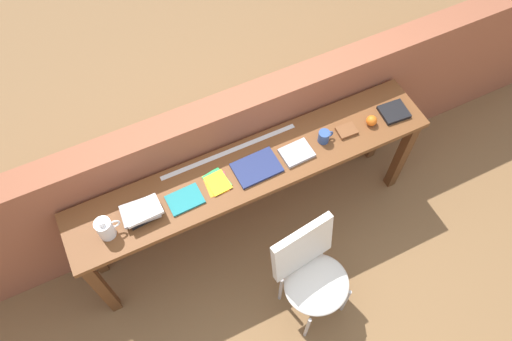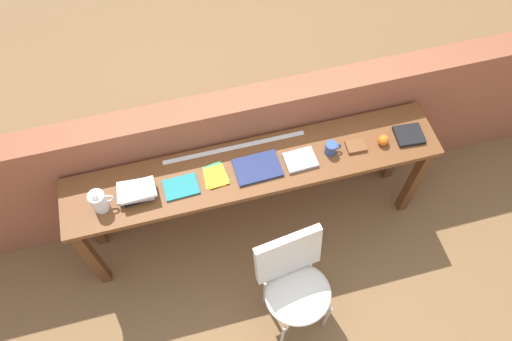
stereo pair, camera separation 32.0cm
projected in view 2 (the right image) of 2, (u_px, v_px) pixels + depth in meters
The scene contains 15 objects.
ground_plane at pixel (264, 257), 3.85m from camera, with size 40.00×40.00×0.00m, color brown.
brick_wall_back at pixel (243, 149), 3.67m from camera, with size 6.00×0.20×1.16m, color #935138.
sideboard at pixel (254, 176), 3.37m from camera, with size 2.50×0.44×0.88m.
chair_white_moulded at pixel (294, 281), 3.21m from camera, with size 0.50×0.51×0.89m.
pitcher_white at pixel (99, 201), 3.02m from camera, with size 0.14×0.10×0.18m.
book_stack_leftmost at pixel (137, 192), 3.10m from camera, with size 0.25×0.18×0.09m.
magazine_cycling at pixel (181, 187), 3.16m from camera, with size 0.22×0.16×0.02m, color #19757A.
pamphlet_pile_colourful at pixel (216, 176), 3.20m from camera, with size 0.16×0.19×0.01m.
book_open_centre at pixel (257, 168), 3.23m from camera, with size 0.30×0.21×0.02m, color navy.
book_grey_hardcover at pixel (300, 160), 3.25m from camera, with size 0.20×0.16×0.03m, color #9E9EA3.
mug at pixel (331, 148), 3.26m from camera, with size 0.11×0.08×0.09m.
leather_journal_brown at pixel (356, 146), 3.31m from camera, with size 0.13×0.10×0.02m, color brown.
sports_ball_small at pixel (383, 140), 3.30m from camera, with size 0.07×0.07×0.07m, color orange.
book_repair_rightmost at pixel (409, 135), 3.35m from camera, with size 0.19×0.16×0.03m, color black.
ruler_metal_back_edge at pixel (235, 147), 3.32m from camera, with size 0.97×0.03×0.00m, color silver.
Camera 2 is at (-0.42, -1.34, 3.65)m, focal length 35.00 mm.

